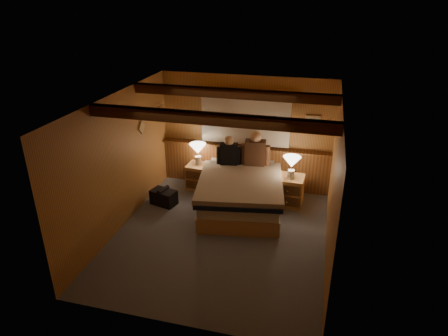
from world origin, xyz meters
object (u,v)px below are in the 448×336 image
(person_right, at_px, (255,151))
(person_left, at_px, (229,153))
(nightstand_right, at_px, (289,191))
(bed, at_px, (240,193))
(nightstand_left, at_px, (199,176))
(lamp_left, at_px, (198,150))
(lamp_right, at_px, (292,163))
(duffel_bag, at_px, (164,197))

(person_right, bearing_deg, person_left, -173.81)
(person_left, bearing_deg, nightstand_right, -16.10)
(person_right, bearing_deg, nightstand_right, -24.03)
(bed, height_order, person_left, person_left)
(nightstand_left, relative_size, lamp_left, 1.18)
(nightstand_left, height_order, nightstand_right, nightstand_right)
(lamp_left, distance_m, lamp_right, 2.02)
(lamp_left, height_order, person_right, person_right)
(bed, xyz_separation_m, person_left, (-0.38, 0.60, 0.57))
(bed, xyz_separation_m, lamp_right, (0.91, 0.41, 0.56))
(bed, distance_m, duffel_bag, 1.55)
(lamp_left, bearing_deg, person_left, -10.99)
(duffel_bag, bearing_deg, bed, 21.91)
(bed, height_order, nightstand_left, bed)
(nightstand_right, relative_size, person_left, 0.95)
(nightstand_left, distance_m, lamp_right, 2.08)
(person_left, relative_size, duffel_bag, 1.12)
(bed, relative_size, lamp_right, 4.95)
(person_left, bearing_deg, lamp_left, 159.59)
(lamp_right, bearing_deg, person_left, 171.56)
(nightstand_right, distance_m, person_right, 1.04)
(nightstand_left, bearing_deg, lamp_left, 125.55)
(bed, xyz_separation_m, nightstand_right, (0.89, 0.45, -0.06))
(person_left, bearing_deg, bed, -67.24)
(nightstand_left, relative_size, person_right, 0.74)
(lamp_left, height_order, person_left, person_left)
(nightstand_right, height_order, lamp_right, lamp_right)
(bed, distance_m, lamp_left, 1.41)
(nightstand_right, xyz_separation_m, person_left, (-1.27, 0.15, 0.63))
(lamp_left, distance_m, duffel_bag, 1.23)
(lamp_left, relative_size, lamp_right, 1.02)
(lamp_right, bearing_deg, lamp_left, 170.64)
(bed, relative_size, person_left, 3.53)
(person_right, bearing_deg, bed, -106.76)
(bed, relative_size, person_right, 3.03)
(nightstand_left, xyz_separation_m, lamp_left, (-0.03, 0.05, 0.59))
(nightstand_right, xyz_separation_m, person_right, (-0.75, 0.25, 0.67))
(nightstand_left, height_order, person_left, person_left)
(nightstand_right, bearing_deg, bed, -151.18)
(nightstand_left, relative_size, lamp_right, 1.21)
(lamp_left, bearing_deg, nightstand_left, -58.15)
(lamp_right, height_order, duffel_bag, lamp_right)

